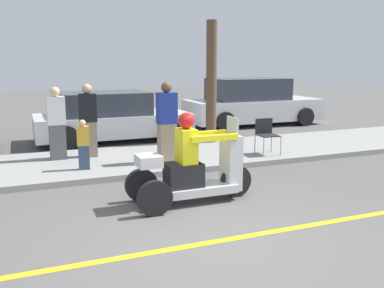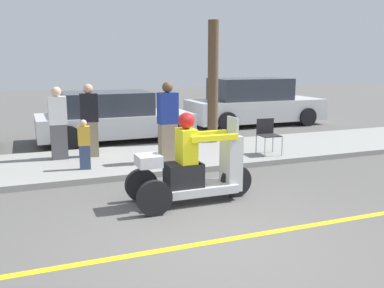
% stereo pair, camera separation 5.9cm
% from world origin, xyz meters
% --- Properties ---
extents(ground_plane, '(60.00, 60.00, 0.00)m').
position_xyz_m(ground_plane, '(0.00, 0.00, 0.00)').
color(ground_plane, '#565451').
extents(lane_stripe, '(24.00, 0.12, 0.01)m').
position_xyz_m(lane_stripe, '(0.31, 0.00, 0.00)').
color(lane_stripe, gold).
rests_on(lane_stripe, ground).
extents(sidewalk_strip, '(28.00, 2.80, 0.12)m').
position_xyz_m(sidewalk_strip, '(0.00, 4.60, 0.06)').
color(sidewalk_strip, gray).
rests_on(sidewalk_strip, ground).
extents(motorcycle_trike, '(2.10, 0.85, 1.48)m').
position_xyz_m(motorcycle_trike, '(0.33, 1.56, 0.53)').
color(motorcycle_trike, black).
rests_on(motorcycle_trike, ground).
extents(spectator_mid_group, '(0.26, 0.17, 1.01)m').
position_xyz_m(spectator_mid_group, '(-1.07, 3.94, 0.61)').
color(spectator_mid_group, '#38476B').
rests_on(spectator_mid_group, sidewalk_strip).
extents(spectator_near_curb, '(0.41, 0.27, 1.65)m').
position_xyz_m(spectator_near_curb, '(-0.79, 5.08, 0.92)').
color(spectator_near_curb, gray).
rests_on(spectator_near_curb, sidewalk_strip).
extents(spectator_by_tree, '(0.39, 0.24, 1.60)m').
position_xyz_m(spectator_by_tree, '(-1.47, 5.08, 0.89)').
color(spectator_by_tree, '#515156').
rests_on(spectator_by_tree, sidewalk_strip).
extents(spectator_with_child, '(0.42, 0.26, 1.72)m').
position_xyz_m(spectator_with_child, '(0.69, 3.92, 0.95)').
color(spectator_with_child, gray).
rests_on(spectator_with_child, sidewalk_strip).
extents(folding_chair_set_back, '(0.49, 0.49, 0.82)m').
position_xyz_m(folding_chair_set_back, '(3.11, 3.86, 0.62)').
color(folding_chair_set_back, '#A5A8AD').
rests_on(folding_chair_set_back, sidewalk_strip).
extents(parked_car_lot_right, '(4.84, 2.04, 1.66)m').
position_xyz_m(parked_car_lot_right, '(5.48, 8.67, 0.78)').
color(parked_car_lot_right, silver).
rests_on(parked_car_lot_right, ground).
extents(parked_car_lot_left, '(4.34, 2.10, 1.40)m').
position_xyz_m(parked_car_lot_left, '(0.20, 7.51, 0.67)').
color(parked_car_lot_left, silver).
rests_on(parked_car_lot_left, ground).
extents(tree_trunk, '(0.28, 0.28, 3.19)m').
position_xyz_m(tree_trunk, '(2.55, 5.72, 1.71)').
color(tree_trunk, brown).
rests_on(tree_trunk, sidewalk_strip).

